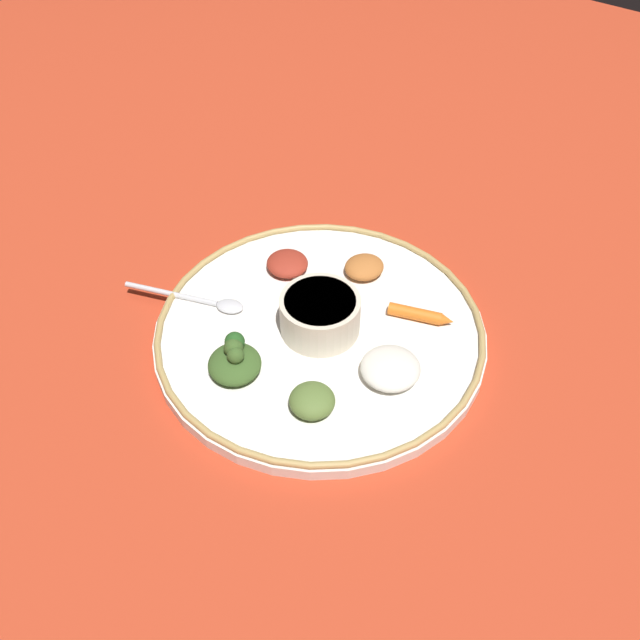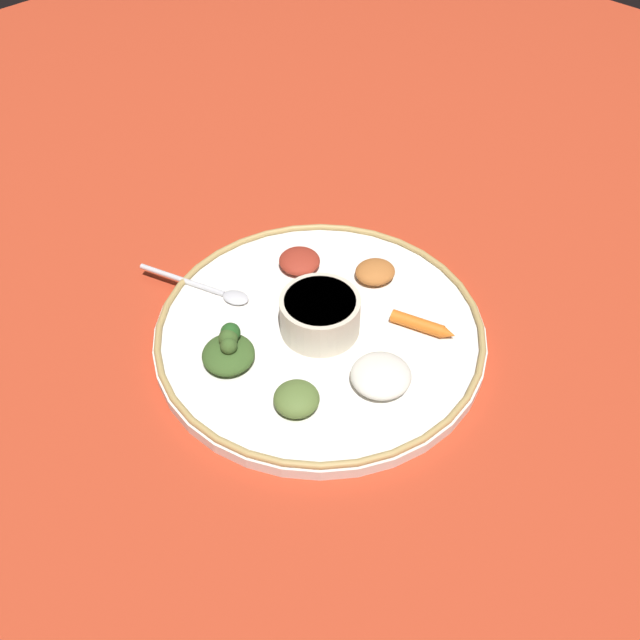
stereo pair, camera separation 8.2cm
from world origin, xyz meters
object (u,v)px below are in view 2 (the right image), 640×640
object	(u,v)px
center_bowl	(320,314)
carrot_near_spoon	(422,325)
spoon	(211,289)
greens_pile	(229,350)

from	to	relation	value
center_bowl	carrot_near_spoon	size ratio (longest dim) A/B	1.19
spoon	greens_pile	bearing A→B (deg)	-118.40
center_bowl	carrot_near_spoon	xyz separation A→B (m)	(0.08, -0.09, -0.02)
center_bowl	spoon	world-z (taller)	center_bowl
carrot_near_spoon	spoon	bearing A→B (deg)	120.63
center_bowl	spoon	bearing A→B (deg)	109.79
greens_pile	carrot_near_spoon	world-z (taller)	greens_pile
center_bowl	greens_pile	xyz separation A→B (m)	(-0.11, 0.04, -0.01)
spoon	carrot_near_spoon	world-z (taller)	carrot_near_spoon
greens_pile	carrot_near_spoon	xyz separation A→B (m)	(0.19, -0.13, -0.01)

